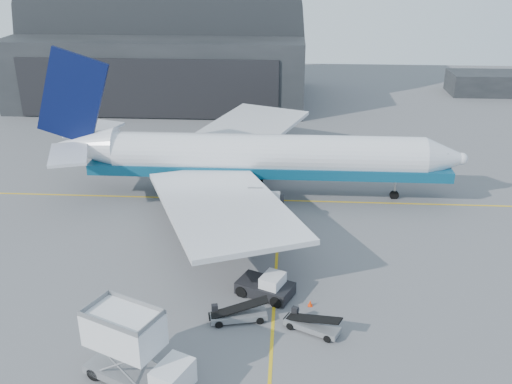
# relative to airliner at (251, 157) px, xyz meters

# --- Properties ---
(ground) EXTENTS (200.00, 200.00, 0.00)m
(ground) POSITION_rel_airliner_xyz_m (3.33, -21.29, -4.62)
(ground) COLOR #565659
(ground) RESTS_ON ground
(taxi_lines) EXTENTS (80.00, 42.12, 0.02)m
(taxi_lines) POSITION_rel_airliner_xyz_m (3.33, -8.63, -4.61)
(taxi_lines) COLOR gold
(taxi_lines) RESTS_ON ground
(hangar) EXTENTS (50.00, 28.30, 28.00)m
(hangar) POSITION_rel_airliner_xyz_m (-18.67, 43.65, 4.92)
(hangar) COLOR black
(hangar) RESTS_ON ground
(distant_bldg_a) EXTENTS (14.00, 8.00, 4.00)m
(distant_bldg_a) POSITION_rel_airliner_xyz_m (41.33, 50.71, -4.62)
(distant_bldg_a) COLOR black
(distant_bldg_a) RESTS_ON ground
(airliner) EXTENTS (47.10, 45.67, 16.53)m
(airliner) POSITION_rel_airliner_xyz_m (0.00, 0.00, 0.00)
(airliner) COLOR white
(airliner) RESTS_ON ground
(catering_truck) EXTENTS (7.69, 5.43, 4.98)m
(catering_truck) POSITION_rel_airliner_xyz_m (-5.32, -30.43, -2.10)
(catering_truck) COLOR gray
(catering_truck) RESTS_ON ground
(pushback_tug) EXTENTS (5.03, 4.05, 2.04)m
(pushback_tug) POSITION_rel_airliner_xyz_m (2.68, -19.98, -3.86)
(pushback_tug) COLOR black
(pushback_tug) RESTS_ON ground
(belt_loader_a) EXTENTS (4.61, 2.34, 1.72)m
(belt_loader_a) POSITION_rel_airliner_xyz_m (0.65, -23.50, -4.09)
(belt_loader_a) COLOR gray
(belt_loader_a) RESTS_ON ground
(belt_loader_b) EXTENTS (4.31, 3.03, 1.66)m
(belt_loader_b) POSITION_rel_airliner_xyz_m (6.20, -24.40, -4.11)
(belt_loader_b) COLOR gray
(belt_loader_b) RESTS_ON ground
(traffic_cone) EXTENTS (0.36, 0.36, 0.53)m
(traffic_cone) POSITION_rel_airliner_xyz_m (6.17, -21.30, -4.38)
(traffic_cone) COLOR #FC3907
(traffic_cone) RESTS_ON ground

